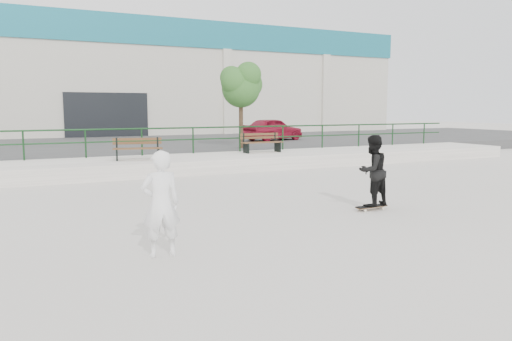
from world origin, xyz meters
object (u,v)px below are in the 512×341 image
seated_skater (161,204)px  standing_skater (372,171)px  skateboard (371,207)px  red_car (273,129)px  bench_right (261,143)px  tree (241,84)px  bench_left (138,149)px

seated_skater → standing_skater: bearing=-161.4°
skateboard → seated_skater: size_ratio=0.48×
red_car → bench_right: bearing=134.5°
skateboard → standing_skater: bearing=10.9°
tree → skateboard: 12.03m
red_car → seated_skater: 20.05m
bench_left → tree: bearing=41.5°
bench_left → tree: size_ratio=0.46×
bench_left → skateboard: (3.28, -8.34, -0.80)m
tree → standing_skater: (-2.02, -11.41, -2.42)m
standing_skater → bench_right: bearing=-110.9°
seated_skater → tree: bearing=-115.5°
bench_left → red_car: 11.50m
red_car → seated_skater: bearing=133.1°
bench_left → red_car: size_ratio=0.48×
bench_right → tree: tree is taller
bench_left → standing_skater: bearing=-57.1°
seated_skater → skateboard: bearing=-161.4°
bench_left → standing_skater: standing_skater is taller
red_car → seated_skater: size_ratio=2.20×
bench_right → standing_skater: size_ratio=1.07×
bench_left → skateboard: bench_left is taller
red_car → seated_skater: (-10.90, -16.83, -0.30)m
skateboard → standing_skater: size_ratio=0.50×
bench_right → standing_skater: 9.22m
bench_right → red_car: 7.54m
bench_right → seated_skater: bearing=-124.0°
bench_right → tree: bearing=84.7°
tree → skateboard: bearing=-100.1°
bench_right → seated_skater: 12.52m
bench_left → skateboard: size_ratio=2.16×
seated_skater → bench_left: bearing=-97.2°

